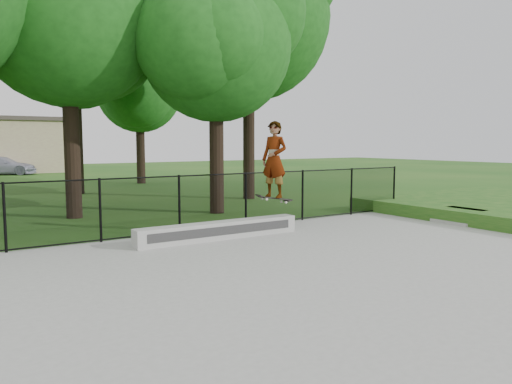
# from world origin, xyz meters

# --- Properties ---
(ground) EXTENTS (100.00, 100.00, 0.00)m
(ground) POSITION_xyz_m (0.00, 0.00, 0.00)
(ground) COLOR #1C5116
(ground) RESTS_ON ground
(concrete_slab) EXTENTS (14.00, 12.00, 0.06)m
(concrete_slab) POSITION_xyz_m (0.00, 0.00, 0.03)
(concrete_slab) COLOR gray
(concrete_slab) RESTS_ON ground
(grind_ledge) EXTENTS (4.25, 0.40, 0.42)m
(grind_ledge) POSITION_xyz_m (0.50, 4.70, 0.27)
(grind_ledge) COLOR #AFB0AA
(grind_ledge) RESTS_ON concrete_slab
(car_c) EXTENTS (4.61, 3.44, 1.33)m
(car_c) POSITION_xyz_m (-0.76, 34.67, 0.67)
(car_c) COLOR #A4A5BA
(car_c) RESTS_ON ground
(skater_airborne) EXTENTS (0.84, 0.82, 2.08)m
(skater_airborne) POSITION_xyz_m (2.02, 4.59, 1.92)
(skater_airborne) COLOR black
(skater_airborne) RESTS_ON ground
(chainlink_fence) EXTENTS (16.06, 0.06, 1.50)m
(chainlink_fence) POSITION_xyz_m (0.00, 5.90, 0.81)
(chainlink_fence) COLOR black
(chainlink_fence) RESTS_ON concrete_slab
(concrete_steps) EXTENTS (1.07, 1.20, 0.45)m
(concrete_steps) POSITION_xyz_m (7.59, 3.00, 0.17)
(concrete_steps) COLOR gray
(concrete_steps) RESTS_ON ground
(tree_row) EXTENTS (20.58, 17.89, 10.69)m
(tree_row) POSITION_xyz_m (-0.03, 13.48, 6.51)
(tree_row) COLOR black
(tree_row) RESTS_ON ground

